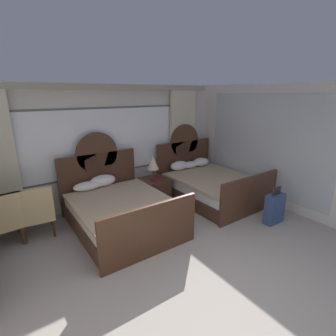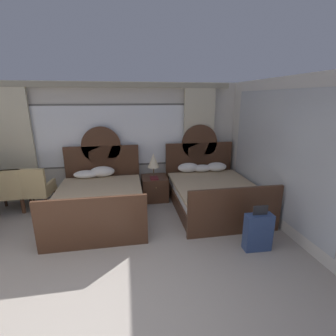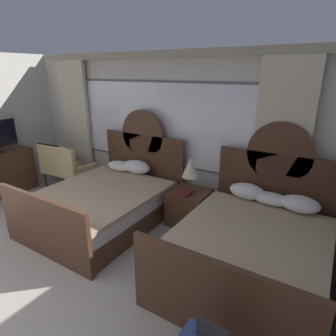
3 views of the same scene
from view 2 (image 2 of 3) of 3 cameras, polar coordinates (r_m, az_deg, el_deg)
name	(u,v)px [view 2 (image 2 of 3)]	position (r m, az deg, el deg)	size (l,w,h in m)	color
ground_plane	(105,333)	(3.10, -14.62, -33.45)	(24.00, 24.00, 0.00)	#9E9389
wall_back_window	(113,138)	(5.99, -12.93, 6.82)	(6.10, 0.22, 2.70)	beige
wall_right_mirror	(287,157)	(4.72, 26.33, 2.42)	(0.08, 4.50, 2.70)	beige
bed_near_window	(100,200)	(5.14, -15.75, -7.25)	(1.71, 2.25, 1.71)	#472B1C
bed_near_mirror	(212,192)	(5.43, 10.31, -5.58)	(1.71, 2.25, 1.71)	#472B1C
nightstand_between_beds	(155,188)	(5.77, -3.18, -4.74)	(0.59, 0.62, 0.55)	#472B1C
table_lamp_on_nightstand	(153,161)	(5.59, -3.46, 1.74)	(0.27, 0.27, 0.56)	brown
book_on_nightstand	(154,178)	(5.56, -3.29, -2.37)	(0.18, 0.26, 0.03)	maroon
armchair_by_window_left	(35,188)	(5.87, -28.83, -4.13)	(0.65, 0.65, 0.97)	tan
armchair_by_window_centre	(10,189)	(6.05, -33.24, -4.23)	(0.66, 0.66, 0.97)	tan
armchair_by_window_right	(10,189)	(6.05, -33.28, -4.23)	(0.64, 0.64, 0.97)	tan
suitcase_on_floor	(258,232)	(4.18, 20.47, -13.95)	(0.43, 0.20, 0.76)	navy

